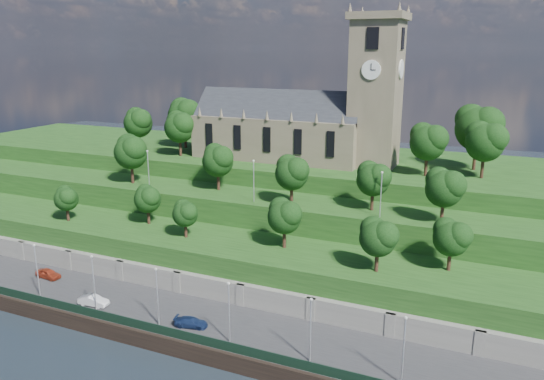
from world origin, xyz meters
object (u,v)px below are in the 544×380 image
at_px(car_right, 191,322).
at_px(church, 304,120).
at_px(car_middle, 93,301).
at_px(car_left, 48,274).

bearing_deg(car_right, church, -9.93).
relative_size(church, car_middle, 9.22).
xyz_separation_m(car_left, car_right, (27.41, -3.73, -0.10)).
relative_size(car_left, car_middle, 0.99).
bearing_deg(car_middle, church, -23.59).
bearing_deg(car_middle, car_right, -93.98).
xyz_separation_m(church, car_right, (1.18, -42.33, -19.92)).
height_order(car_middle, car_right, car_middle).
distance_m(church, car_right, 46.80).
bearing_deg(church, car_left, -124.20).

